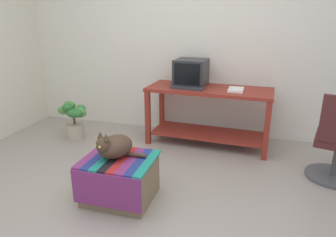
{
  "coord_description": "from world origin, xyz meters",
  "views": [
    {
      "loc": [
        0.83,
        -2.04,
        1.56
      ],
      "look_at": [
        0.01,
        0.85,
        0.55
      ],
      "focal_mm": 32.58,
      "sensor_mm": 36.0,
      "label": 1
    }
  ],
  "objects_px": {
    "tv_monitor": "(191,73)",
    "keyboard": "(187,88)",
    "ottoman_with_blanket": "(120,179)",
    "desk": "(209,106)",
    "potted_plant": "(74,120)",
    "book": "(236,90)",
    "cat": "(114,146)"
  },
  "relations": [
    {
      "from": "tv_monitor",
      "to": "keyboard",
      "type": "height_order",
      "value": "tv_monitor"
    },
    {
      "from": "ottoman_with_blanket",
      "to": "tv_monitor",
      "type": "bearing_deg",
      "value": 79.31
    },
    {
      "from": "desk",
      "to": "potted_plant",
      "type": "bearing_deg",
      "value": -164.83
    },
    {
      "from": "book",
      "to": "potted_plant",
      "type": "distance_m",
      "value": 2.09
    },
    {
      "from": "book",
      "to": "ottoman_with_blanket",
      "type": "relative_size",
      "value": 0.4
    },
    {
      "from": "keyboard",
      "to": "book",
      "type": "height_order",
      "value": "book"
    },
    {
      "from": "desk",
      "to": "keyboard",
      "type": "xyz_separation_m",
      "value": [
        -0.25,
        -0.12,
        0.24
      ]
    },
    {
      "from": "book",
      "to": "potted_plant",
      "type": "xyz_separation_m",
      "value": [
        -2.02,
        -0.3,
        -0.46
      ]
    },
    {
      "from": "desk",
      "to": "potted_plant",
      "type": "xyz_separation_m",
      "value": [
        -1.7,
        -0.36,
        -0.22
      ]
    },
    {
      "from": "tv_monitor",
      "to": "book",
      "type": "xyz_separation_m",
      "value": [
        0.58,
        -0.17,
        -0.14
      ]
    },
    {
      "from": "tv_monitor",
      "to": "cat",
      "type": "height_order",
      "value": "tv_monitor"
    },
    {
      "from": "desk",
      "to": "cat",
      "type": "distance_m",
      "value": 1.57
    },
    {
      "from": "book",
      "to": "cat",
      "type": "distance_m",
      "value": 1.68
    },
    {
      "from": "ottoman_with_blanket",
      "to": "cat",
      "type": "relative_size",
      "value": 1.38
    },
    {
      "from": "cat",
      "to": "potted_plant",
      "type": "xyz_separation_m",
      "value": [
        -1.1,
        1.09,
        -0.22
      ]
    },
    {
      "from": "cat",
      "to": "potted_plant",
      "type": "bearing_deg",
      "value": 159.14
    },
    {
      "from": "potted_plant",
      "to": "desk",
      "type": "bearing_deg",
      "value": 12.02
    },
    {
      "from": "desk",
      "to": "ottoman_with_blanket",
      "type": "xyz_separation_m",
      "value": [
        -0.55,
        -1.46,
        -0.3
      ]
    },
    {
      "from": "tv_monitor",
      "to": "keyboard",
      "type": "relative_size",
      "value": 1.06
    },
    {
      "from": "keyboard",
      "to": "ottoman_with_blanket",
      "type": "xyz_separation_m",
      "value": [
        -0.3,
        -1.35,
        -0.54
      ]
    },
    {
      "from": "desk",
      "to": "tv_monitor",
      "type": "xyz_separation_m",
      "value": [
        -0.25,
        0.11,
        0.39
      ]
    },
    {
      "from": "desk",
      "to": "potted_plant",
      "type": "distance_m",
      "value": 1.75
    },
    {
      "from": "tv_monitor",
      "to": "book",
      "type": "relative_size",
      "value": 1.75
    },
    {
      "from": "ottoman_with_blanket",
      "to": "potted_plant",
      "type": "bearing_deg",
      "value": 136.03
    },
    {
      "from": "desk",
      "to": "ottoman_with_blanket",
      "type": "relative_size",
      "value": 2.53
    },
    {
      "from": "desk",
      "to": "ottoman_with_blanket",
      "type": "height_order",
      "value": "desk"
    },
    {
      "from": "cat",
      "to": "book",
      "type": "bearing_deg",
      "value": 80.43
    },
    {
      "from": "keyboard",
      "to": "cat",
      "type": "relative_size",
      "value": 0.9
    },
    {
      "from": "ottoman_with_blanket",
      "to": "book",
      "type": "bearing_deg",
      "value": 58.1
    },
    {
      "from": "keyboard",
      "to": "book",
      "type": "distance_m",
      "value": 0.57
    },
    {
      "from": "book",
      "to": "tv_monitor",
      "type": "bearing_deg",
      "value": 164.81
    },
    {
      "from": "tv_monitor",
      "to": "potted_plant",
      "type": "xyz_separation_m",
      "value": [
        -1.44,
        -0.47,
        -0.61
      ]
    }
  ]
}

